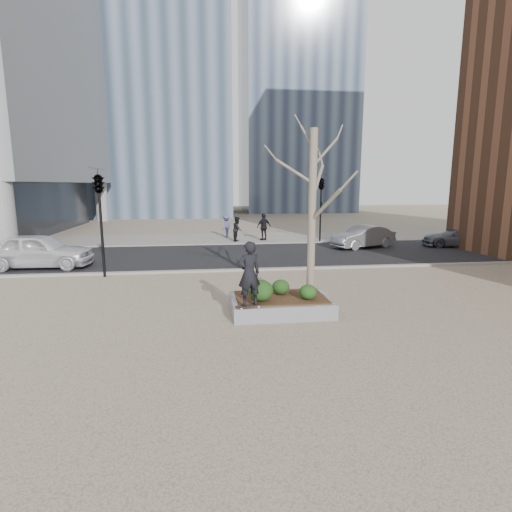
{
  "coord_description": "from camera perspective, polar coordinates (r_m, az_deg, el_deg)",
  "views": [
    {
      "loc": [
        -1.24,
        -11.54,
        3.87
      ],
      "look_at": [
        0.5,
        2.0,
        1.4
      ],
      "focal_mm": 28.0,
      "sensor_mm": 36.0,
      "label": 1
    }
  ],
  "objects": [
    {
      "name": "pedestrian_a",
      "position": [
        27.15,
        -2.66,
        3.86
      ],
      "size": [
        0.87,
        0.97,
        1.66
      ],
      "primitive_type": "imported",
      "rotation": [
        0.0,
        0.0,
        1.22
      ],
      "color": "black",
      "rests_on": "far_sidewalk"
    },
    {
      "name": "traffic_light_near",
      "position": [
        17.74,
        -21.24,
        4.32
      ],
      "size": [
        0.6,
        2.48,
        4.5
      ],
      "primitive_type": null,
      "color": "black",
      "rests_on": "ground"
    },
    {
      "name": "building_glass_a",
      "position": [
        56.89,
        -13.42,
        29.1
      ],
      "size": [
        16.0,
        16.0,
        45.0
      ],
      "primitive_type": "cube",
      "color": "slate",
      "rests_on": "ground"
    },
    {
      "name": "ground",
      "position": [
        12.24,
        -1.14,
        -8.18
      ],
      "size": [
        120.0,
        120.0,
        0.0
      ],
      "primitive_type": "plane",
      "color": "tan",
      "rests_on": "ground"
    },
    {
      "name": "skateboarder",
      "position": [
        11.0,
        -1.0,
        -2.55
      ],
      "size": [
        0.75,
        0.6,
        1.81
      ],
      "primitive_type": "imported",
      "rotation": [
        0.0,
        0.0,
        3.41
      ],
      "color": "black",
      "rests_on": "skateboard"
    },
    {
      "name": "police_car",
      "position": [
        21.01,
        -28.61,
        0.67
      ],
      "size": [
        4.83,
        2.12,
        1.62
      ],
      "primitive_type": "imported",
      "rotation": [
        0.0,
        0.0,
        1.53
      ],
      "color": "silver",
      "rests_on": "street"
    },
    {
      "name": "pedestrian_c",
      "position": [
        27.62,
        1.13,
        4.19
      ],
      "size": [
        1.18,
        0.86,
        1.86
      ],
      "primitive_type": "imported",
      "rotation": [
        0.0,
        0.0,
        3.56
      ],
      "color": "black",
      "rests_on": "far_sidewalk"
    },
    {
      "name": "shrub_left",
      "position": [
        11.69,
        0.67,
        -4.96
      ],
      "size": [
        0.74,
        0.74,
        0.62
      ],
      "primitive_type": "ellipsoid",
      "color": "#133E14",
      "rests_on": "planter_mulch"
    },
    {
      "name": "street",
      "position": [
        21.92,
        -3.96,
        0.08
      ],
      "size": [
        60.0,
        8.0,
        0.02
      ],
      "primitive_type": "cube",
      "color": "black",
      "rests_on": "ground"
    },
    {
      "name": "shrub_right",
      "position": [
        11.98,
        7.45,
        -5.12
      ],
      "size": [
        0.52,
        0.52,
        0.44
      ],
      "primitive_type": "ellipsoid",
      "color": "#1B3D13",
      "rests_on": "planter_mulch"
    },
    {
      "name": "pedestrian_b",
      "position": [
        29.44,
        -4.28,
        4.29
      ],
      "size": [
        1.05,
        1.2,
        1.61
      ],
      "primitive_type": "imported",
      "rotation": [
        0.0,
        0.0,
        4.17
      ],
      "color": "#44507A",
      "rests_on": "far_sidewalk"
    },
    {
      "name": "skateboard",
      "position": [
        11.25,
        -0.99,
        -7.25
      ],
      "size": [
        0.8,
        0.41,
        0.08
      ],
      "primitive_type": null,
      "rotation": [
        0.0,
        0.0,
        0.29
      ],
      "color": "black",
      "rests_on": "planter"
    },
    {
      "name": "building_glass_b",
      "position": [
        65.41,
        5.71,
        31.38
      ],
      "size": [
        15.0,
        15.0,
        55.0
      ],
      "primitive_type": "cube",
      "color": "slate",
      "rests_on": "ground"
    },
    {
      "name": "car_third",
      "position": [
        27.79,
        26.88,
        2.42
      ],
      "size": [
        4.44,
        2.77,
        1.2
      ],
      "primitive_type": "imported",
      "rotation": [
        0.0,
        0.0,
        4.43
      ],
      "color": "#53535F",
      "rests_on": "street"
    },
    {
      "name": "car_silver",
      "position": [
        25.25,
        15.07,
        2.66
      ],
      "size": [
        4.31,
        2.72,
        1.34
      ],
      "primitive_type": "imported",
      "rotation": [
        0.0,
        0.0,
        5.06
      ],
      "color": "gray",
      "rests_on": "street"
    },
    {
      "name": "planter_mulch",
      "position": [
        12.24,
        3.53,
        -5.89
      ],
      "size": [
        2.7,
        1.7,
        0.04
      ],
      "primitive_type": "cube",
      "color": "#382314",
      "rests_on": "planter"
    },
    {
      "name": "planter",
      "position": [
        12.31,
        3.52,
        -6.99
      ],
      "size": [
        3.0,
        2.0,
        0.45
      ],
      "primitive_type": "cube",
      "color": "gray",
      "rests_on": "ground"
    },
    {
      "name": "shrub_middle",
      "position": [
        12.43,
        3.56,
        -4.44
      ],
      "size": [
        0.54,
        0.54,
        0.46
      ],
      "primitive_type": "ellipsoid",
      "color": "#173912",
      "rests_on": "planter_mulch"
    },
    {
      "name": "far_sidewalk",
      "position": [
        28.83,
        -4.79,
        2.52
      ],
      "size": [
        60.0,
        6.0,
        0.02
      ],
      "primitive_type": "cube",
      "color": "gray",
      "rests_on": "ground"
    },
    {
      "name": "sycamore_tree",
      "position": [
        12.28,
        8.1,
        9.78
      ],
      "size": [
        2.8,
        2.8,
        6.6
      ],
      "primitive_type": null,
      "color": "gray",
      "rests_on": "planter_mulch"
    },
    {
      "name": "traffic_light_far",
      "position": [
        27.31,
        9.23,
        6.72
      ],
      "size": [
        0.6,
        2.48,
        4.5
      ],
      "primitive_type": null,
      "color": "black",
      "rests_on": "ground"
    }
  ]
}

